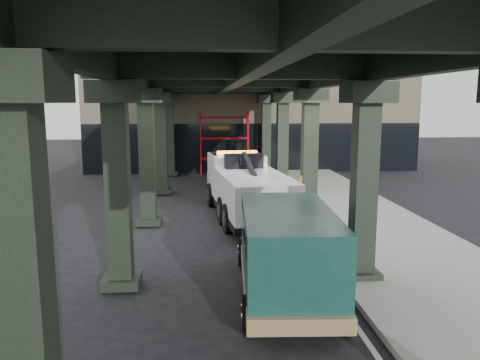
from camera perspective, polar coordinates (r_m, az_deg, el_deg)
name	(u,v)px	position (r m, az deg, el deg)	size (l,w,h in m)	color
ground	(245,238)	(15.85, 0.60, -7.13)	(90.00, 90.00, 0.00)	black
sidewalk	(356,219)	(18.65, 13.98, -4.65)	(5.00, 40.00, 0.15)	gray
lane_stripe	(285,222)	(17.98, 5.45, -5.15)	(0.12, 38.00, 0.01)	silver
viaduct	(229,76)	(17.19, -1.34, 12.57)	(7.40, 32.00, 6.40)	black
building	(248,110)	(35.30, 0.93, 8.55)	(22.00, 10.00, 8.00)	#C6B793
scaffolding	(224,141)	(29.91, -1.93, 4.77)	(3.08, 0.88, 4.00)	red
tow_truck	(245,186)	(18.48, 0.64, -0.69)	(3.08, 8.16, 2.61)	black
towed_van	(286,250)	(10.94, 5.63, -8.45)	(2.40, 5.44, 2.16)	#113D36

